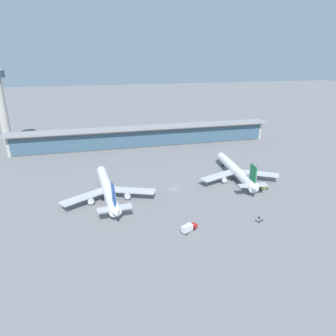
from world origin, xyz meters
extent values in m
plane|color=slate|center=(0.00, 0.00, 0.00)|extent=(1200.00, 1200.00, 0.00)
cylinder|color=white|center=(-33.45, -1.39, 4.87)|extent=(8.50, 48.99, 5.14)
cone|color=white|center=(-35.28, 24.98, 4.87)|extent=(5.35, 4.96, 5.04)
cone|color=white|center=(-31.64, -27.50, 5.39)|extent=(5.01, 5.96, 4.63)
cube|color=black|center=(-35.07, 22.04, 5.77)|extent=(3.99, 2.39, 0.62)
cube|color=#B7BABF|center=(-44.19, -6.62, 3.98)|extent=(22.03, 15.98, 0.62)
cube|color=#B7BABF|center=(-22.09, -5.09, 3.98)|extent=(22.67, 13.57, 0.62)
cylinder|color=silver|center=(-41.50, -6.95, 2.20)|extent=(3.09, 3.91, 2.84)
cylinder|color=silver|center=(-24.70, -5.79, 2.20)|extent=(3.09, 3.91, 2.84)
cube|color=#193899|center=(-31.95, -23.05, 11.43)|extent=(1.05, 6.23, 7.98)
cube|color=#B7BABF|center=(-31.89, -23.94, 5.65)|extent=(14.42, 4.87, 0.44)
cylinder|color=black|center=(-36.10, -4.24, 0.62)|extent=(1.15, 1.31, 1.24)
cylinder|color=black|center=(-30.44, -3.85, 0.62)|extent=(1.15, 1.31, 1.24)
cylinder|color=black|center=(-34.80, 18.06, 0.62)|extent=(1.15, 1.31, 1.24)
cylinder|color=white|center=(36.81, 5.39, 4.87)|extent=(9.47, 49.01, 5.14)
cone|color=white|center=(39.17, 31.72, 4.87)|extent=(5.43, 5.06, 5.04)
cone|color=white|center=(34.48, -20.67, 5.39)|extent=(5.11, 6.05, 4.63)
cube|color=black|center=(38.91, 28.79, 5.77)|extent=(4.03, 2.46, 0.62)
cube|color=#B7BABF|center=(25.38, 1.93, 3.98)|extent=(22.72, 13.20, 0.62)
cube|color=#B7BABF|center=(47.45, -0.05, 3.98)|extent=(21.90, 16.31, 0.62)
cylinder|color=silver|center=(27.98, 1.17, 2.20)|extent=(3.16, 3.96, 2.84)
cylinder|color=silver|center=(44.75, -0.33, 2.20)|extent=(3.16, 3.96, 2.84)
cube|color=#14703D|center=(34.88, -16.23, 11.43)|extent=(1.17, 6.23, 7.98)
cube|color=#B7BABF|center=(34.80, -17.12, 5.65)|extent=(14.47, 5.15, 0.44)
cylinder|color=black|center=(33.75, 3.00, 0.62)|extent=(1.17, 1.33, 1.24)
cylinder|color=black|center=(39.40, 2.49, 0.62)|extent=(1.17, 1.33, 1.24)
cylinder|color=black|center=(38.55, 24.82, 0.62)|extent=(1.17, 1.33, 1.24)
cube|color=gray|center=(25.83, -39.52, 0.90)|extent=(3.18, 2.69, 0.90)
cube|color=black|center=(25.57, -39.67, 1.70)|extent=(0.95, 0.95, 0.70)
cylinder|color=black|center=(26.33, -38.42, 0.45)|extent=(0.92, 0.69, 0.90)
cylinder|color=black|center=(27.03, -39.65, 0.45)|extent=(0.92, 0.69, 0.90)
cylinder|color=black|center=(24.63, -39.39, 0.45)|extent=(0.92, 0.69, 0.90)
cylinder|color=black|center=(25.33, -40.63, 0.45)|extent=(0.92, 0.69, 0.90)
cube|color=olive|center=(44.40, -11.88, 0.75)|extent=(4.99, 2.38, 0.60)
cube|color=black|center=(41.99, -12.18, 1.84)|extent=(4.04, 1.38, 1.72)
cylinder|color=black|center=(42.84, -12.91, 0.45)|extent=(0.93, 0.39, 0.90)
cylinder|color=black|center=(42.63, -11.26, 0.45)|extent=(0.93, 0.39, 0.90)
cylinder|color=black|center=(46.17, -12.49, 0.45)|extent=(0.93, 0.39, 0.90)
cylinder|color=black|center=(45.97, -10.85, 0.45)|extent=(0.93, 0.39, 0.90)
cube|color=#B21E1E|center=(-2.21, -38.10, 1.20)|extent=(2.71, 2.89, 1.50)
cube|color=black|center=(-1.52, -37.69, 1.50)|extent=(1.15, 1.85, 0.70)
cube|color=silver|center=(-5.76, -40.16, 1.85)|extent=(5.13, 4.30, 2.50)
cylinder|color=black|center=(-3.44, -37.59, 0.45)|extent=(0.92, 0.70, 0.90)
cylinder|color=black|center=(-2.37, -39.41, 0.45)|extent=(0.92, 0.70, 0.90)
cylinder|color=black|center=(-7.59, -40.00, 0.45)|extent=(0.92, 0.70, 0.90)
cylinder|color=black|center=(-6.52, -41.83, 0.45)|extent=(0.92, 0.70, 0.90)
cube|color=#B2ADA3|center=(0.00, 80.91, 7.00)|extent=(189.49, 8.00, 14.00)
cube|color=#3D5B70|center=(0.00, 76.61, 6.30)|extent=(185.70, 0.50, 11.20)
cube|color=gray|center=(0.00, 78.91, 14.60)|extent=(193.28, 12.80, 1.20)
cylinder|color=#B2ADA3|center=(-101.94, 112.10, 24.81)|extent=(6.40, 6.40, 49.62)
cone|color=orange|center=(-38.66, -19.18, 0.35)|extent=(0.44, 0.44, 0.70)
cube|color=black|center=(-38.66, -19.18, 0.02)|extent=(0.62, 0.62, 0.04)
camera|label=1|loc=(-37.58, -134.88, 64.19)|focal=31.96mm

